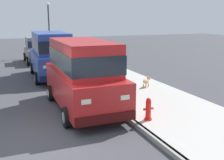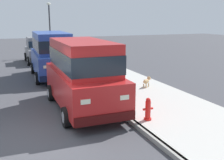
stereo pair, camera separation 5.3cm
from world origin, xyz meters
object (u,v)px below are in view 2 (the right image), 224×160
Objects in this scene: car_blue_van at (51,53)px; street_lamp at (50,22)px; dog_tan at (147,81)px; fire_hydrant at (148,110)px; car_grey_hatchback at (39,49)px; car_red_van at (83,72)px.

street_lamp is (1.46, 9.00, 1.51)m from car_blue_van.
dog_tan is 4.24m from fire_hydrant.
car_grey_hatchback reaches higher than fire_hydrant.
street_lamp reaches higher than dog_tan.
street_lamp is at bearing 84.76° from car_red_van.
car_blue_van is at bearing 100.85° from fire_hydrant.
fire_hydrant is 0.16× the size of street_lamp.
fire_hydrant reaches higher than dog_tan.
dog_tan is (3.51, 1.52, -0.97)m from car_red_van.
car_red_van reaches higher than dog_tan.
car_red_van is 1.11× the size of street_lamp.
car_red_van and car_blue_van have the same top height.
fire_hydrant is (1.56, -8.16, -0.92)m from car_blue_van.
fire_hydrant is at bearing -89.67° from street_lamp.
street_lamp reaches higher than car_blue_van.
car_blue_van is 5.83m from car_grey_hatchback.
car_blue_van is 5.80m from dog_tan.
street_lamp is (1.37, 14.95, 1.51)m from car_red_van.
car_grey_hatchback is at bearing 89.87° from car_blue_van.
street_lamp is at bearing 65.49° from car_grey_hatchback.
car_blue_van is 7.74× the size of dog_tan.
car_blue_van is 1.30× the size of car_grey_hatchback.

